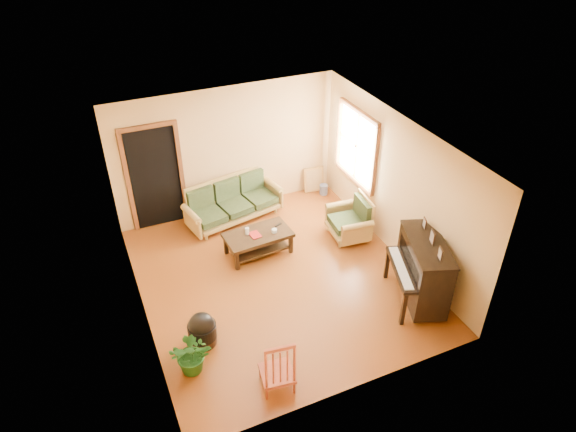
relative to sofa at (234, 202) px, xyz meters
name	(u,v)px	position (x,y,z in m)	size (l,w,h in m)	color
floor	(278,278)	(0.08, -2.03, -0.41)	(5.00, 5.00, 0.00)	#622C0D
doorway	(155,179)	(-1.37, 0.45, 0.61)	(1.08, 0.16, 2.05)	black
window	(357,146)	(2.29, -0.73, 1.09)	(0.12, 1.36, 1.46)	white
sofa	(234,202)	(0.00, 0.00, 0.00)	(1.94, 0.81, 0.83)	#A8833D
coffee_table	(258,243)	(0.04, -1.23, -0.20)	(1.19, 0.65, 0.43)	black
armchair	(349,218)	(1.79, -1.44, 0.00)	(0.79, 0.82, 0.82)	#A8833D
piano	(423,272)	(2.00, -3.42, 0.15)	(0.76, 1.29, 1.14)	black
footstool	(203,332)	(-1.50, -2.91, -0.21)	(0.43, 0.43, 0.41)	black
red_chair	(277,361)	(-0.79, -4.06, 0.06)	(0.44, 0.48, 0.94)	#99371B
leaning_frame	(314,179)	(1.94, 0.34, -0.12)	(0.44, 0.10, 0.58)	#BC883E
ceramic_crock	(324,189)	(2.08, 0.14, -0.30)	(0.18, 0.18, 0.22)	#2E3F8B
potted_plant	(192,354)	(-1.76, -3.35, -0.09)	(0.58, 0.50, 0.65)	#1D5518
book	(251,236)	(-0.12, -1.27, 0.03)	(0.17, 0.23, 0.02)	#9F1715
candle	(247,231)	(-0.14, -1.16, 0.08)	(0.08, 0.08, 0.13)	silver
glass_jar	(274,231)	(0.32, -1.31, 0.05)	(0.10, 0.10, 0.06)	white
remote	(278,225)	(0.47, -1.13, 0.03)	(0.14, 0.04, 0.01)	black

